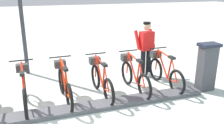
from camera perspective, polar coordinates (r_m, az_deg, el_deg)
name	(u,v)px	position (r m, az deg, el deg)	size (l,w,h in m)	color
ground_plane	(78,111)	(5.55, -7.97, -11.39)	(60.00, 60.00, 0.00)	#B1B8AF
dock_rail_base	(78,109)	(5.53, -8.00, -10.94)	(0.44, 6.27, 0.10)	#47474C
payment_kiosk	(207,66)	(6.77, 21.60, -0.92)	(0.36, 0.52, 1.28)	#38383D
bike_docked_0	(164,71)	(6.76, 12.32, -2.19)	(1.72, 0.54, 1.02)	black
bike_docked_1	(134,75)	(6.35, 5.23, -3.14)	(1.72, 0.54, 1.02)	black
bike_docked_2	(101,79)	(6.06, -2.70, -4.15)	(1.72, 0.54, 1.02)	black
bike_docked_3	(64,84)	(5.90, -11.27, -5.14)	(1.72, 0.54, 1.02)	black
bike_docked_4	(24,89)	(5.87, -20.15, -6.04)	(1.72, 0.54, 1.02)	black
worker_near_rack	(146,47)	(7.34, 8.11, 3.56)	(0.48, 0.65, 1.66)	white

